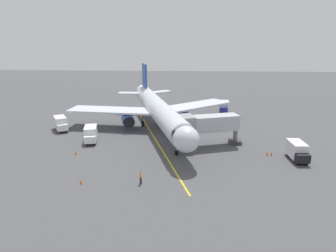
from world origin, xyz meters
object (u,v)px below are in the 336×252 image
Objects in this scene: box_truck_starboard_side at (61,123)px; safety_cone_nose_left at (267,154)px; box_truck_portside at (297,151)px; safety_cone_nose_right at (81,182)px; box_truck_near_nose at (224,107)px; ground_crew_marshaller at (141,177)px; airplane at (158,109)px; safety_cone_wing_starboard at (76,153)px; safety_cone_wing_port at (271,154)px; box_truck_rear_apron at (91,134)px; jet_bridge at (204,124)px.

safety_cone_nose_left is at bearing 163.70° from box_truck_starboard_side.
box_truck_portside is 4.27m from safety_cone_nose_left.
safety_cone_nose_left is at bearing -157.12° from safety_cone_nose_right.
box_truck_portside reaches higher than safety_cone_nose_left.
box_truck_near_nose is 8.83× the size of safety_cone_nose_right.
box_truck_starboard_side is (18.71, -20.84, 0.50)m from ground_crew_marshaller.
airplane reaches higher than safety_cone_wing_starboard.
box_truck_near_nose is 43.92m from safety_cone_nose_right.
box_truck_portside is at bearing 163.19° from box_truck_starboard_side.
box_truck_near_nose is 27.57m from safety_cone_wing_port.
safety_cone_nose_left is 0.64m from safety_cone_wing_port.
airplane is 18.53m from safety_cone_wing_starboard.
box_truck_rear_apron is at bearing -95.08° from safety_cone_wing_starboard.
box_truck_near_nose is at bearing -153.69° from box_truck_starboard_side.
safety_cone_nose_left is (-9.43, 3.44, -3.49)m from jet_bridge.
airplane reaches higher than safety_cone_nose_left.
safety_cone_nose_right is at bearing 113.75° from safety_cone_wing_starboard.
airplane reaches higher than box_truck_starboard_side.
box_truck_near_nose is 37.37m from box_truck_starboard_side.
safety_cone_wing_starboard is (33.13, -0.06, -1.11)m from box_truck_portside.
safety_cone_nose_left is at bearing 171.06° from box_truck_rear_apron.
jet_bridge is 2.32× the size of box_truck_starboard_side.
airplane is 26.05m from box_truck_portside.
ground_crew_marshaller reaches higher than safety_cone_nose_right.
box_truck_starboard_side is at bearing -16.04° from safety_cone_wing_port.
safety_cone_wing_port is at bearing -177.23° from safety_cone_wing_starboard.
safety_cone_wing_port is (-18.52, 12.65, -3.73)m from airplane.
safety_cone_wing_starboard is at bearing -66.25° from safety_cone_nose_right.
box_truck_starboard_side is (33.50, 16.57, 0.00)m from box_truck_near_nose.
ground_crew_marshaller is at bearing -175.86° from safety_cone_nose_right.
box_truck_rear_apron is 29.78m from safety_cone_wing_port.
box_truck_rear_apron is (19.34, -1.09, -2.38)m from jet_bridge.
jet_bridge is 28.27m from box_truck_starboard_side.
safety_cone_nose_right is at bearing 4.14° from ground_crew_marshaller.
safety_cone_wing_starboard is (4.05, -9.20, 0.00)m from safety_cone_nose_right.
jet_bridge is at bearing 165.03° from box_truck_starboard_side.
box_truck_near_nose is 8.83× the size of safety_cone_wing_port.
jet_bridge is 2.32× the size of box_truck_rear_apron.
box_truck_near_nose is at bearing -138.40° from box_truck_rear_apron.
box_truck_starboard_side reaches higher than ground_crew_marshaller.
ground_crew_marshaller is at bearing 28.58° from safety_cone_wing_port.
box_truck_rear_apron is 8.95× the size of safety_cone_wing_port.
airplane is 8.01× the size of box_truck_rear_apron.
safety_cone_wing_starboard is at bearing 2.77° from safety_cone_wing_port.
box_truck_near_nose is 27.49m from safety_cone_nose_left.
airplane is at bearing -143.31° from box_truck_rear_apron.
box_truck_starboard_side is at bearing -16.30° from safety_cone_nose_left.
safety_cone_nose_left is 1.00× the size of safety_cone_nose_right.
safety_cone_nose_right is at bearing 22.88° from safety_cone_nose_left.
safety_cone_wing_starboard is (-7.34, 12.17, -1.11)m from box_truck_starboard_side.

